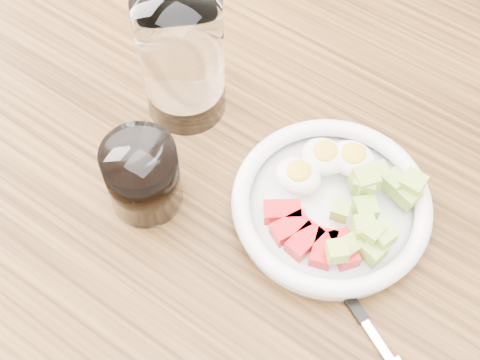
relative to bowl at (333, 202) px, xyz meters
name	(u,v)px	position (x,y,z in m)	size (l,w,h in m)	color
dining_table	(242,243)	(-0.09, -0.05, -0.12)	(1.50, 0.90, 0.77)	brown
bowl	(333,202)	(0.00, 0.00, 0.00)	(0.22, 0.22, 0.06)	white
fork	(354,306)	(0.08, -0.08, -0.02)	(0.16, 0.09, 0.01)	black
water_glass	(182,58)	(-0.22, 0.03, 0.07)	(0.10, 0.10, 0.17)	white
coffee_glass	(143,177)	(-0.18, -0.10, 0.02)	(0.08, 0.08, 0.09)	white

